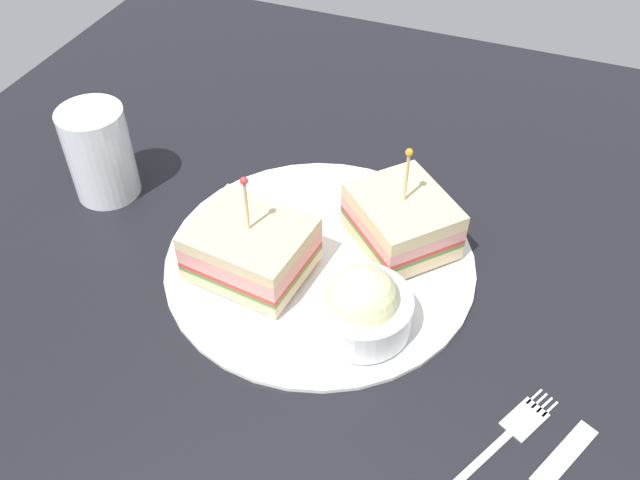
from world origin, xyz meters
The scene contains 8 objects.
ground_plane centered at (0.00, 0.00, -1.00)cm, with size 97.44×97.44×2.00cm, color black.
plate centered at (0.00, 0.00, 0.44)cm, with size 29.42×29.42×0.87cm, color white.
sandwich_half_front centered at (6.40, 4.78, 3.45)cm, with size 12.40×12.32×10.85cm.
sandwich_half_back centered at (-5.24, -3.81, 3.40)cm, with size 11.07×9.67×10.74cm.
coleslaw_bowl centered at (6.28, -6.41, 3.22)cm, with size 8.59×8.59×6.19cm.
drink_glass centered at (-24.69, 1.60, 4.45)cm, with size 6.62×6.62×9.94cm.
fork centered at (20.27, -11.47, 0.17)cm, with size 6.83×11.49×0.35cm.
knife centered at (23.39, -13.86, 0.17)cm, with size 6.38×11.78×0.35cm.
Camera 1 is at (16.42, -41.89, 46.69)cm, focal length 38.10 mm.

